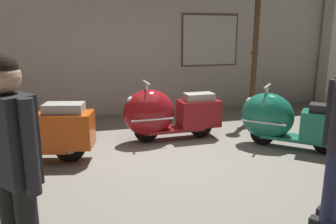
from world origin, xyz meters
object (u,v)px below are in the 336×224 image
(scooter_2, at_px, (284,120))
(lamppost, at_px, (255,52))
(scooter_0, at_px, (17,128))
(scooter_1, at_px, (165,114))
(visitor_0, at_px, (12,161))

(scooter_2, xyz_separation_m, lamppost, (0.34, 1.62, 1.00))
(scooter_0, distance_m, scooter_1, 2.33)
(lamppost, bearing_deg, scooter_0, -165.25)
(scooter_0, relative_size, visitor_0, 1.12)
(scooter_1, relative_size, lamppost, 0.63)
(scooter_0, relative_size, scooter_2, 1.25)
(visitor_0, bearing_deg, scooter_1, 21.17)
(scooter_2, bearing_deg, lamppost, -58.85)
(scooter_1, xyz_separation_m, visitor_0, (-1.88, -3.07, 0.52))
(scooter_0, height_order, visitor_0, visitor_0)
(scooter_0, bearing_deg, scooter_2, -173.33)
(scooter_2, xyz_separation_m, visitor_0, (-3.65, -2.19, 0.54))
(scooter_0, xyz_separation_m, lamppost, (4.41, 1.16, 0.94))
(visitor_0, bearing_deg, scooter_0, 61.63)
(scooter_0, distance_m, lamppost, 4.66)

